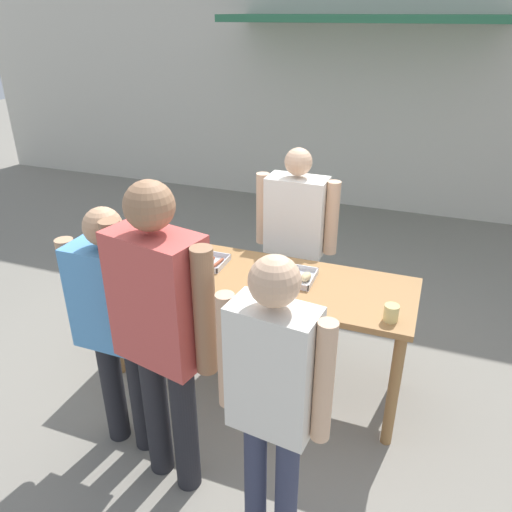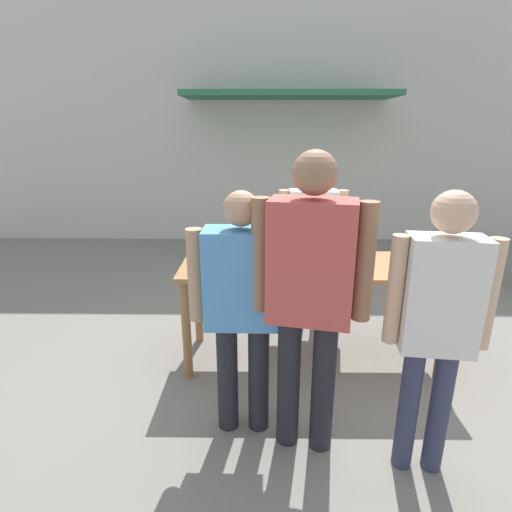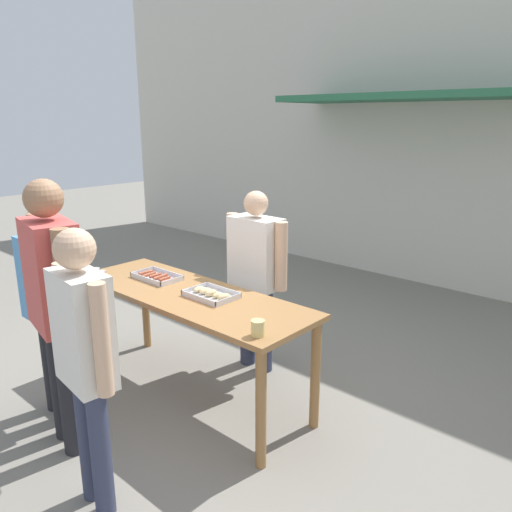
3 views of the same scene
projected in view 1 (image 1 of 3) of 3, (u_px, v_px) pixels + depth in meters
ground_plane at (256, 377)px, 3.75m from camera, size 24.00×24.00×0.00m
building_facade_back at (369, 31)px, 6.09m from camera, size 12.00×1.11×4.50m
serving_table at (256, 290)px, 3.41m from camera, size 2.12×0.71×0.87m
food_tray_sausages at (198, 260)px, 3.54m from camera, size 0.41×0.24×0.04m
food_tray_buns at (286, 275)px, 3.33m from camera, size 0.38×0.27×0.06m
condiment_jar_mustard at (119, 265)px, 3.44m from camera, size 0.08×0.08×0.06m
condiment_jar_ketchup at (131, 268)px, 3.40m from camera, size 0.08×0.08×0.06m
beer_cup at (391, 313)px, 2.86m from camera, size 0.09×0.09×0.10m
person_server_behind_table at (296, 231)px, 3.89m from camera, size 0.66×0.26×1.58m
person_customer_holding_hotdog at (116, 317)px, 2.80m from camera, size 0.65×0.25×1.58m
person_customer_with_cup at (272, 390)px, 2.18m from camera, size 0.54×0.25×1.64m
person_customer_waiting_in_line at (161, 322)px, 2.49m from camera, size 0.66×0.35×1.81m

